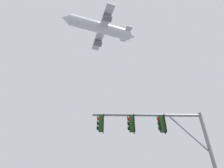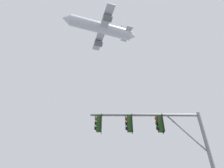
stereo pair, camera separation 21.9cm
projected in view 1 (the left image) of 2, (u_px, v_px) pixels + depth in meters
name	position (u px, v px, depth m)	size (l,w,h in m)	color
signal_pole_near	(162.00, 137.00, 10.15)	(6.27, 0.49, 6.43)	slate
airplane	(100.00, 28.00, 56.07)	(22.23, 17.17, 6.15)	#B7BCC6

